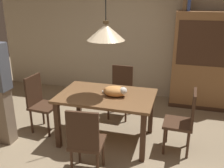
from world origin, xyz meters
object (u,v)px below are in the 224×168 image
at_px(chair_left_side, 40,101).
at_px(cat_sleeping, 116,91).
at_px(chair_far_back, 121,89).
at_px(hutch_bookcase, 202,63).
at_px(dining_table, 106,101).
at_px(chair_near_front, 86,140).
at_px(chair_right_side, 184,119).
at_px(pendant_lamp, 106,32).
at_px(book_brown_thick, 185,4).
at_px(book_blue_wide, 189,4).

relative_size(chair_left_side, cat_sleeping, 2.38).
relative_size(chair_far_back, hutch_bookcase, 0.50).
bearing_deg(dining_table, chair_near_front, -89.50).
xyz_separation_m(chair_left_side, cat_sleeping, (1.27, -0.02, 0.32)).
distance_m(chair_right_side, chair_near_front, 1.42).
distance_m(dining_table, chair_near_front, 0.89).
height_order(chair_right_side, pendant_lamp, pendant_lamp).
height_order(chair_right_side, book_brown_thick, book_brown_thick).
xyz_separation_m(dining_table, pendant_lamp, (0.00, 0.00, 1.01)).
bearing_deg(cat_sleeping, dining_table, 172.72).
relative_size(chair_right_side, chair_left_side, 1.00).
relative_size(book_brown_thick, book_blue_wide, 1.00).
bearing_deg(chair_right_side, book_brown_thick, 95.01).
height_order(chair_far_back, book_blue_wide, book_blue_wide).
xyz_separation_m(chair_near_front, book_blue_wide, (1.04, 2.60, 1.46)).
xyz_separation_m(chair_left_side, hutch_bookcase, (2.52, 1.72, 0.38)).
relative_size(dining_table, hutch_bookcase, 0.76).
xyz_separation_m(cat_sleeping, book_blue_wide, (0.91, 1.74, 1.14)).
relative_size(dining_table, chair_right_side, 1.51).
bearing_deg(pendant_lamp, chair_far_back, 89.82).
xyz_separation_m(book_brown_thick, book_blue_wide, (0.07, 0.00, 0.01)).
height_order(chair_right_side, book_blue_wide, book_blue_wide).
bearing_deg(cat_sleeping, chair_left_side, 178.88).
height_order(cat_sleeping, pendant_lamp, pendant_lamp).
height_order(chair_right_side, chair_left_side, same).
bearing_deg(book_brown_thick, chair_left_side, -140.78).
distance_m(chair_right_side, chair_far_back, 1.43).
height_order(pendant_lamp, book_blue_wide, pendant_lamp).
bearing_deg(cat_sleeping, book_brown_thick, 64.49).
distance_m(dining_table, chair_right_side, 1.14).
bearing_deg(chair_near_front, pendant_lamp, 90.50).
height_order(pendant_lamp, book_brown_thick, pendant_lamp).
distance_m(dining_table, book_brown_thick, 2.38).
bearing_deg(book_blue_wide, chair_right_side, -87.47).
distance_m(chair_left_side, book_blue_wide, 3.14).
relative_size(chair_left_side, book_brown_thick, 3.88).
distance_m(chair_left_side, hutch_bookcase, 3.08).
bearing_deg(chair_left_side, book_brown_thick, 39.22).
distance_m(chair_far_back, chair_left_side, 1.43).
distance_m(chair_left_side, cat_sleeping, 1.31).
bearing_deg(book_brown_thick, chair_right_side, -84.99).
xyz_separation_m(chair_near_front, cat_sleeping, (0.14, 0.86, 0.32)).
height_order(chair_left_side, pendant_lamp, pendant_lamp).
bearing_deg(pendant_lamp, book_brown_thick, 60.47).
relative_size(dining_table, chair_near_front, 1.51).
distance_m(pendant_lamp, hutch_bookcase, 2.35).
xyz_separation_m(dining_table, cat_sleeping, (0.14, -0.02, 0.18)).
height_order(chair_near_front, chair_left_side, same).
distance_m(dining_table, pendant_lamp, 1.01).
relative_size(chair_far_back, chair_left_side, 1.00).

